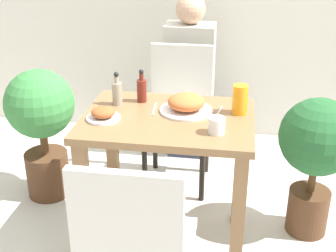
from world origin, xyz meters
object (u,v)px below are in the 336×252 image
food_plate (186,104)px  potted_plant_left (41,120)px  person_figure (189,79)px  sauce_bottle (117,92)px  chair_far (179,108)px  potted_plant_right (317,149)px  chair_near (135,247)px  side_plate (103,114)px  juice_glass (240,100)px  condiment_bottle (142,89)px  drink_cup (217,125)px

food_plate → potted_plant_left: (-0.91, 0.30, -0.28)m
person_figure → sauce_bottle: bearing=-105.4°
chair_far → potted_plant_right: chair_far is taller
sauce_bottle → chair_far: bearing=67.6°
chair_far → potted_plant_right: 0.92m
potted_plant_right → sauce_bottle: bearing=-173.5°
chair_near → food_plate: (0.10, 0.75, 0.29)m
food_plate → side_plate: food_plate is taller
side_plate → sauce_bottle: size_ratio=0.93×
potted_plant_right → chair_far: bearing=149.3°
person_figure → food_plate: bearing=-84.6°
juice_glass → condiment_bottle: 0.51m
drink_cup → potted_plant_right: bearing=36.5°
side_plate → juice_glass: bearing=15.2°
side_plate → person_figure: person_figure is taller
potted_plant_left → person_figure: person_figure is taller
sauce_bottle → potted_plant_right: (1.04, 0.12, -0.30)m
sauce_bottle → person_figure: person_figure is taller
drink_cup → juice_glass: 0.26m
side_plate → potted_plant_right: (1.06, 0.31, -0.26)m
chair_far → condiment_bottle: bearing=-103.6°
potted_plant_left → person_figure: size_ratio=0.71×
sauce_bottle → condiment_bottle: 0.13m
chair_near → side_plate: (-0.28, 0.59, 0.27)m
side_plate → juice_glass: size_ratio=1.11×
condiment_bottle → chair_far: bearing=76.4°
side_plate → potted_plant_right: 1.13m
food_plate → drink_cup: size_ratio=3.45×
potted_plant_right → drink_cup: bearing=-143.5°
food_plate → potted_plant_left: food_plate is taller
food_plate → drink_cup: food_plate is taller
chair_far → sauce_bottle: sauce_bottle is taller
condiment_bottle → potted_plant_right: (0.92, 0.06, -0.30)m
chair_far → person_figure: 0.38m
chair_near → juice_glass: juice_glass is taller
chair_far → juice_glass: juice_glass is taller
chair_far → condiment_bottle: size_ratio=5.13×
drink_cup → person_figure: person_figure is taller
chair_far → potted_plant_left: chair_far is taller
drink_cup → person_figure: size_ratio=0.06×
side_plate → potted_plant_right: bearing=16.4°
chair_near → potted_plant_left: (-0.81, 1.05, 0.01)m
chair_far → potted_plant_left: 0.86m
drink_cup → potted_plant_right: drink_cup is taller
food_plate → drink_cup: (0.16, -0.23, -0.00)m
side_plate → food_plate: bearing=22.4°
potted_plant_left → juice_glass: bearing=-13.4°
food_plate → potted_plant_left: size_ratio=0.32×
chair_far → person_figure: size_ratio=0.77×
chair_far → juice_glass: size_ratio=6.14×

